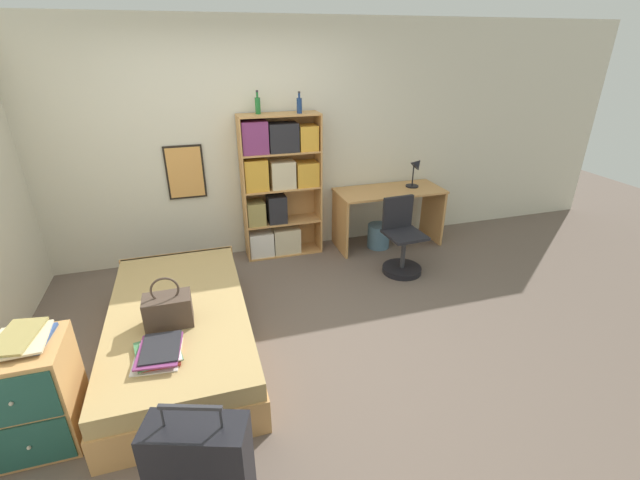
# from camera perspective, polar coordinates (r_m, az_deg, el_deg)

# --- Properties ---
(ground_plane) EXTENTS (14.00, 14.00, 0.00)m
(ground_plane) POSITION_cam_1_polar(r_m,az_deg,el_deg) (3.87, -6.36, -12.30)
(ground_plane) COLOR #66564C
(wall_back) EXTENTS (10.00, 0.09, 2.60)m
(wall_back) POSITION_cam_1_polar(r_m,az_deg,el_deg) (4.94, -11.11, 12.34)
(wall_back) COLOR beige
(wall_back) RESTS_ON ground_plane
(bed) EXTENTS (1.08, 2.08, 0.41)m
(bed) POSITION_cam_1_polar(r_m,az_deg,el_deg) (3.75, -18.07, -11.14)
(bed) COLOR tan
(bed) RESTS_ON ground_plane
(handbag) EXTENTS (0.34, 0.21, 0.40)m
(handbag) POSITION_cam_1_polar(r_m,az_deg,el_deg) (3.39, -19.59, -8.74)
(handbag) COLOR #47382D
(handbag) RESTS_ON bed
(book_stack_on_bed) EXTENTS (0.34, 0.39, 0.07)m
(book_stack_on_bed) POSITION_cam_1_polar(r_m,az_deg,el_deg) (3.15, -20.58, -13.79)
(book_stack_on_bed) COLOR silver
(book_stack_on_bed) RESTS_ON bed
(suitcase) EXTENTS (0.55, 0.37, 0.80)m
(suitcase) POSITION_cam_1_polar(r_m,az_deg,el_deg) (2.55, -15.54, -27.79)
(suitcase) COLOR black
(suitcase) RESTS_ON ground_plane
(dresser) EXTENTS (0.48, 0.48, 0.72)m
(dresser) POSITION_cam_1_polar(r_m,az_deg,el_deg) (3.30, -33.97, -16.88)
(dresser) COLOR tan
(dresser) RESTS_ON ground_plane
(magazine_pile_on_dresser) EXTENTS (0.33, 0.39, 0.05)m
(magazine_pile_on_dresser) POSITION_cam_1_polar(r_m,az_deg,el_deg) (3.11, -35.11, -10.80)
(magazine_pile_on_dresser) COLOR #334C84
(magazine_pile_on_dresser) RESTS_ON dresser
(bookcase) EXTENTS (0.89, 0.29, 1.64)m
(bookcase) POSITION_cam_1_polar(r_m,az_deg,el_deg) (4.92, -5.75, 7.28)
(bookcase) COLOR tan
(bookcase) RESTS_ON ground_plane
(bottle_green) EXTENTS (0.06, 0.06, 0.24)m
(bottle_green) POSITION_cam_1_polar(r_m,az_deg,el_deg) (4.74, -8.31, 17.39)
(bottle_green) COLOR #1E6B2D
(bottle_green) RESTS_ON bookcase
(bottle_brown) EXTENTS (0.06, 0.06, 0.22)m
(bottle_brown) POSITION_cam_1_polar(r_m,az_deg,el_deg) (4.75, -2.78, 17.55)
(bottle_brown) COLOR navy
(bottle_brown) RESTS_ON bookcase
(desk) EXTENTS (1.30, 0.56, 0.72)m
(desk) POSITION_cam_1_polar(r_m,az_deg,el_deg) (5.33, 9.14, 4.52)
(desk) COLOR tan
(desk) RESTS_ON ground_plane
(desk_lamp) EXTENTS (0.21, 0.16, 0.37)m
(desk_lamp) POSITION_cam_1_polar(r_m,az_deg,el_deg) (5.38, 12.73, 9.38)
(desk_lamp) COLOR black
(desk_lamp) RESTS_ON desk
(desk_chair) EXTENTS (0.43, 0.43, 0.83)m
(desk_chair) POSITION_cam_1_polar(r_m,az_deg,el_deg) (4.79, 10.81, -1.10)
(desk_chair) COLOR black
(desk_chair) RESTS_ON ground_plane
(waste_bin) EXTENTS (0.27, 0.27, 0.29)m
(waste_bin) POSITION_cam_1_polar(r_m,az_deg,el_deg) (5.36, 7.81, 0.55)
(waste_bin) COLOR slate
(waste_bin) RESTS_ON ground_plane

